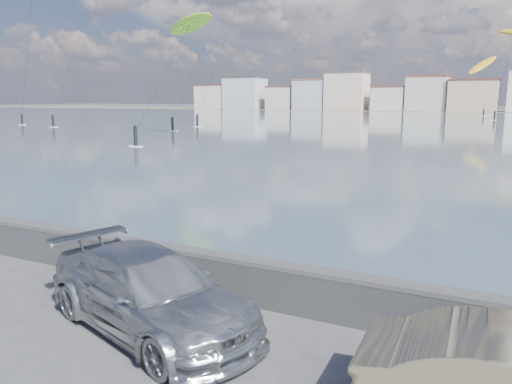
{
  "coord_description": "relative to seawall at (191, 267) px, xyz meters",
  "views": [
    {
      "loc": [
        6.23,
        -6.33,
        4.37
      ],
      "look_at": [
        1.0,
        4.0,
        2.2
      ],
      "focal_mm": 35.0,
      "sensor_mm": 36.0,
      "label": 1
    }
  ],
  "objects": [
    {
      "name": "ground",
      "position": [
        0.0,
        -2.7,
        -0.58
      ],
      "size": [
        700.0,
        700.0,
        0.0
      ],
      "primitive_type": "plane",
      "color": "#333335",
      "rests_on": "ground"
    },
    {
      "name": "bay_water",
      "position": [
        0.0,
        88.8,
        -0.58
      ],
      "size": [
        500.0,
        177.0,
        0.0
      ],
      "primitive_type": "cube",
      "color": "#435B63",
      "rests_on": "ground"
    },
    {
      "name": "far_shore_strip",
      "position": [
        0.0,
        197.3,
        -0.57
      ],
      "size": [
        500.0,
        60.0,
        0.0
      ],
      "primitive_type": "cube",
      "color": "#4C473D",
      "rests_on": "ground"
    },
    {
      "name": "seawall",
      "position": [
        0.0,
        0.0,
        0.0
      ],
      "size": [
        400.0,
        0.36,
        1.08
      ],
      "color": "#28282B",
      "rests_on": "ground"
    },
    {
      "name": "far_buildings",
      "position": [
        1.31,
        183.3,
        5.44
      ],
      "size": [
        240.79,
        13.26,
        14.6
      ],
      "color": "beige",
      "rests_on": "ground"
    },
    {
      "name": "car_silver",
      "position": [
        0.36,
        -1.93,
        0.17
      ],
      "size": [
        5.57,
        3.62,
        1.5
      ],
      "primitive_type": "imported",
      "rotation": [
        0.0,
        0.0,
        1.25
      ],
      "color": "#A4A7AB",
      "rests_on": "ground"
    },
    {
      "name": "kitesurfer_6",
      "position": [
        -1.98,
        145.6,
        12.85
      ],
      "size": [
        8.7,
        19.68,
        16.9
      ],
      "color": "#BF8C19",
      "rests_on": "ground"
    },
    {
      "name": "kitesurfer_10",
      "position": [
        -27.59,
        40.74,
        12.01
      ],
      "size": [
        8.3,
        16.6,
        14.31
      ],
      "color": "#8CD826",
      "rests_on": "ground"
    }
  ]
}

